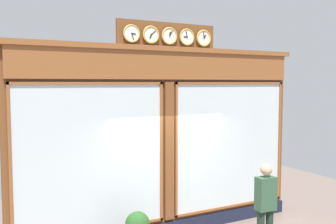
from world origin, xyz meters
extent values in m
cube|color=brown|center=(0.00, -0.15, 1.90)|extent=(6.29, 0.30, 3.80)
cube|color=brown|center=(0.00, 0.04, 3.52)|extent=(6.16, 0.08, 0.56)
cube|color=brown|center=(0.00, 0.02, 3.85)|extent=(6.41, 0.20, 0.10)
cube|color=silver|center=(-1.60, 0.01, 1.77)|extent=(2.79, 0.02, 2.74)
cube|color=brown|center=(-1.60, 0.04, 3.16)|extent=(2.89, 0.04, 0.05)
cube|color=brown|center=(-1.60, 0.04, 0.37)|extent=(2.89, 0.04, 0.05)
cube|color=brown|center=(-3.02, 0.04, 1.77)|extent=(0.05, 0.04, 2.84)
cube|color=brown|center=(-0.18, 0.04, 1.77)|extent=(0.05, 0.04, 2.84)
cube|color=silver|center=(1.60, 0.01, 1.77)|extent=(2.79, 0.02, 2.74)
cube|color=brown|center=(1.60, 0.04, 3.16)|extent=(2.89, 0.04, 0.05)
cube|color=brown|center=(3.02, 0.04, 1.77)|extent=(0.05, 0.04, 2.84)
cube|color=brown|center=(0.18, 0.04, 1.77)|extent=(0.05, 0.04, 2.84)
cube|color=brown|center=(0.00, 0.03, 1.77)|extent=(0.20, 0.10, 2.84)
cube|color=brown|center=(0.00, -0.02, 4.11)|extent=(2.18, 0.06, 0.55)
cylinder|color=white|center=(-0.81, 0.06, 4.11)|extent=(0.29, 0.02, 0.29)
torus|color=gold|center=(-0.81, 0.06, 4.11)|extent=(0.35, 0.04, 0.35)
cube|color=black|center=(-0.83, 0.07, 4.14)|extent=(0.06, 0.01, 0.08)
cube|color=black|center=(-0.81, 0.07, 4.17)|extent=(0.03, 0.01, 0.12)
sphere|color=black|center=(-0.81, 0.08, 4.11)|extent=(0.02, 0.02, 0.02)
cylinder|color=white|center=(-0.41, 0.06, 4.11)|extent=(0.29, 0.02, 0.29)
torus|color=gold|center=(-0.41, 0.06, 4.11)|extent=(0.35, 0.03, 0.35)
cube|color=black|center=(-0.37, 0.07, 4.11)|extent=(0.08, 0.01, 0.02)
cube|color=black|center=(-0.39, 0.07, 4.16)|extent=(0.04, 0.01, 0.12)
sphere|color=black|center=(-0.41, 0.08, 4.11)|extent=(0.02, 0.02, 0.02)
cylinder|color=white|center=(0.00, 0.06, 4.11)|extent=(0.29, 0.02, 0.29)
torus|color=gold|center=(0.00, 0.06, 4.11)|extent=(0.35, 0.04, 0.35)
cube|color=black|center=(-0.01, 0.07, 4.14)|extent=(0.03, 0.01, 0.08)
cube|color=black|center=(-0.03, 0.07, 4.16)|extent=(0.07, 0.01, 0.11)
sphere|color=black|center=(0.00, 0.08, 4.11)|extent=(0.02, 0.02, 0.02)
cylinder|color=white|center=(0.41, 0.06, 4.11)|extent=(0.29, 0.02, 0.29)
torus|color=gold|center=(0.41, 0.06, 4.11)|extent=(0.35, 0.04, 0.35)
cube|color=black|center=(0.42, 0.07, 4.07)|extent=(0.05, 0.01, 0.08)
cube|color=black|center=(0.36, 0.07, 4.15)|extent=(0.10, 0.01, 0.09)
sphere|color=black|center=(0.41, 0.08, 4.11)|extent=(0.02, 0.02, 0.02)
cylinder|color=white|center=(0.81, 0.06, 4.11)|extent=(0.29, 0.02, 0.29)
torus|color=gold|center=(0.81, 0.06, 4.11)|extent=(0.34, 0.03, 0.34)
cube|color=black|center=(0.77, 0.07, 4.10)|extent=(0.08, 0.01, 0.03)
cube|color=black|center=(0.80, 0.07, 4.05)|extent=(0.05, 0.01, 0.12)
sphere|color=black|center=(0.81, 0.08, 4.11)|extent=(0.02, 0.02, 0.02)
cube|color=#33563D|center=(-1.21, 1.59, 1.13)|extent=(0.37, 0.24, 0.62)
sphere|color=tan|center=(-1.21, 1.59, 1.58)|extent=(0.22, 0.22, 0.22)
sphere|color=#285623|center=(1.02, 0.79, 0.68)|extent=(0.44, 0.44, 0.44)
camera|label=1|loc=(3.57, 6.83, 3.17)|focal=40.51mm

